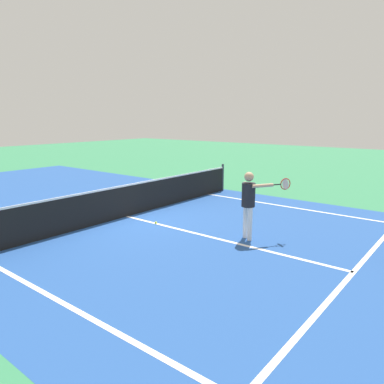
% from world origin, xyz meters
% --- Properties ---
extents(ground_plane, '(60.00, 60.00, 0.00)m').
position_xyz_m(ground_plane, '(0.00, 0.00, 0.00)').
color(ground_plane, '#337F51').
extents(court_surface_inbounds, '(10.62, 24.40, 0.00)m').
position_xyz_m(court_surface_inbounds, '(0.00, 0.00, 0.00)').
color(court_surface_inbounds, '#234C93').
rests_on(court_surface_inbounds, ground_plane).
extents(line_sideline_left, '(0.10, 11.89, 0.01)m').
position_xyz_m(line_sideline_left, '(-4.11, -5.95, 0.00)').
color(line_sideline_left, white).
rests_on(line_sideline_left, ground_plane).
extents(line_sideline_right, '(0.10, 11.89, 0.01)m').
position_xyz_m(line_sideline_right, '(4.11, -5.95, 0.00)').
color(line_sideline_right, white).
rests_on(line_sideline_right, ground_plane).
extents(line_service_near, '(8.22, 0.10, 0.01)m').
position_xyz_m(line_service_near, '(0.00, -6.40, 0.00)').
color(line_service_near, white).
rests_on(line_service_near, ground_plane).
extents(line_center_service, '(0.10, 6.40, 0.01)m').
position_xyz_m(line_center_service, '(0.00, -3.20, 0.00)').
color(line_center_service, white).
rests_on(line_center_service, ground_plane).
extents(net, '(10.23, 0.09, 1.07)m').
position_xyz_m(net, '(0.00, 0.00, 0.49)').
color(net, '#33383D').
rests_on(net, ground_plane).
extents(player_near, '(0.97, 0.90, 1.64)m').
position_xyz_m(player_near, '(0.47, -3.85, 1.02)').
color(player_near, white).
rests_on(player_near, ground_plane).
extents(tennis_ball_near_net, '(0.07, 0.07, 0.07)m').
position_xyz_m(tennis_ball_near_net, '(-0.01, -1.21, 0.03)').
color(tennis_ball_near_net, '#CCE033').
rests_on(tennis_ball_near_net, ground_plane).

